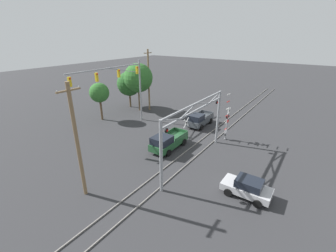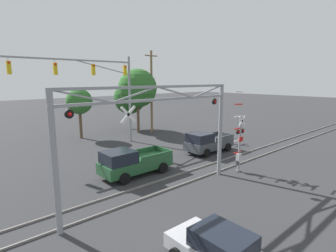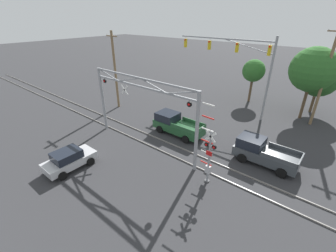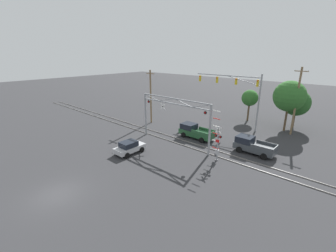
{
  "view_description": "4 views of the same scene",
  "coord_description": "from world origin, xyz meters",
  "px_view_note": "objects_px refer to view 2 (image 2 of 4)",
  "views": [
    {
      "loc": [
        -17.73,
        6.48,
        12.01
      ],
      "look_at": [
        -2.38,
        17.21,
        4.39
      ],
      "focal_mm": 24.0,
      "sensor_mm": 36.0,
      "label": 1
    },
    {
      "loc": [
        -8.79,
        4.77,
        6.61
      ],
      "look_at": [
        2.02,
        17.16,
        3.67
      ],
      "focal_mm": 28.0,
      "sensor_mm": 36.0,
      "label": 2
    },
    {
      "loc": [
        12.83,
        3.52,
        10.74
      ],
      "look_at": [
        1.8,
        16.97,
        2.06
      ],
      "focal_mm": 24.0,
      "sensor_mm": 36.0,
      "label": 3
    },
    {
      "loc": [
        18.36,
        -6.05,
        11.71
      ],
      "look_at": [
        -0.54,
        15.11,
        2.54
      ],
      "focal_mm": 24.0,
      "sensor_mm": 36.0,
      "label": 4
    }
  ],
  "objects_px": {
    "crossing_gantry": "(158,125)",
    "background_tree_beyond_span": "(130,98)",
    "sedan_waiting": "(220,250)",
    "background_tree_far_left_verge": "(138,88)",
    "background_tree_far_right_verge": "(79,102)",
    "traffic_signal_span": "(103,83)",
    "utility_pole_right": "(152,91)",
    "pickup_truck_lead": "(132,162)",
    "pickup_truck_following": "(207,142)",
    "crossing_signal_mast": "(239,144)"
  },
  "relations": [
    {
      "from": "pickup_truck_lead",
      "to": "background_tree_far_right_verge",
      "type": "height_order",
      "value": "background_tree_far_right_verge"
    },
    {
      "from": "pickup_truck_following",
      "to": "background_tree_beyond_span",
      "type": "xyz_separation_m",
      "value": [
        1.07,
        14.35,
        3.19
      ]
    },
    {
      "from": "pickup_truck_lead",
      "to": "pickup_truck_following",
      "type": "height_order",
      "value": "same"
    },
    {
      "from": "crossing_signal_mast",
      "to": "background_tree_far_right_verge",
      "type": "bearing_deg",
      "value": 102.52
    },
    {
      "from": "traffic_signal_span",
      "to": "pickup_truck_following",
      "type": "distance_m",
      "value": 11.42
    },
    {
      "from": "pickup_truck_lead",
      "to": "utility_pole_right",
      "type": "height_order",
      "value": "utility_pole_right"
    },
    {
      "from": "pickup_truck_lead",
      "to": "background_tree_beyond_span",
      "type": "height_order",
      "value": "background_tree_beyond_span"
    },
    {
      "from": "crossing_signal_mast",
      "to": "pickup_truck_lead",
      "type": "height_order",
      "value": "crossing_signal_mast"
    },
    {
      "from": "crossing_gantry",
      "to": "pickup_truck_following",
      "type": "bearing_deg",
      "value": 24.65
    },
    {
      "from": "traffic_signal_span",
      "to": "utility_pole_right",
      "type": "relative_size",
      "value": 1.15
    },
    {
      "from": "crossing_gantry",
      "to": "pickup_truck_following",
      "type": "height_order",
      "value": "crossing_gantry"
    },
    {
      "from": "pickup_truck_following",
      "to": "background_tree_far_left_verge",
      "type": "distance_m",
      "value": 12.5
    },
    {
      "from": "crossing_signal_mast",
      "to": "traffic_signal_span",
      "type": "bearing_deg",
      "value": 105.28
    },
    {
      "from": "utility_pole_right",
      "to": "pickup_truck_lead",
      "type": "bearing_deg",
      "value": -132.86
    },
    {
      "from": "crossing_gantry",
      "to": "background_tree_far_left_verge",
      "type": "relative_size",
      "value": 1.43
    },
    {
      "from": "crossing_signal_mast",
      "to": "pickup_truck_following",
      "type": "height_order",
      "value": "crossing_signal_mast"
    },
    {
      "from": "crossing_gantry",
      "to": "utility_pole_right",
      "type": "xyz_separation_m",
      "value": [
        10.88,
        14.68,
        0.95
      ]
    },
    {
      "from": "crossing_gantry",
      "to": "sedan_waiting",
      "type": "distance_m",
      "value": 7.17
    },
    {
      "from": "pickup_truck_lead",
      "to": "background_tree_beyond_span",
      "type": "bearing_deg",
      "value": 57.44
    },
    {
      "from": "crossing_gantry",
      "to": "crossing_signal_mast",
      "type": "bearing_deg",
      "value": -5.13
    },
    {
      "from": "sedan_waiting",
      "to": "background_tree_far_right_verge",
      "type": "distance_m",
      "value": 24.21
    },
    {
      "from": "crossing_signal_mast",
      "to": "background_tree_beyond_span",
      "type": "bearing_deg",
      "value": 80.34
    },
    {
      "from": "crossing_gantry",
      "to": "background_tree_beyond_span",
      "type": "xyz_separation_m",
      "value": [
        10.2,
        18.54,
        -0.04
      ]
    },
    {
      "from": "crossing_gantry",
      "to": "pickup_truck_lead",
      "type": "height_order",
      "value": "crossing_gantry"
    },
    {
      "from": "pickup_truck_lead",
      "to": "background_tree_far_left_verge",
      "type": "distance_m",
      "value": 15.62
    },
    {
      "from": "background_tree_beyond_span",
      "to": "background_tree_far_left_verge",
      "type": "height_order",
      "value": "background_tree_far_left_verge"
    },
    {
      "from": "crossing_gantry",
      "to": "crossing_signal_mast",
      "type": "relative_size",
      "value": 1.92
    },
    {
      "from": "background_tree_beyond_span",
      "to": "background_tree_far_right_verge",
      "type": "bearing_deg",
      "value": -171.77
    },
    {
      "from": "crossing_gantry",
      "to": "background_tree_far_left_verge",
      "type": "bearing_deg",
      "value": 58.67
    },
    {
      "from": "traffic_signal_span",
      "to": "utility_pole_right",
      "type": "bearing_deg",
      "value": 16.18
    },
    {
      "from": "pickup_truck_lead",
      "to": "utility_pole_right",
      "type": "distance_m",
      "value": 15.43
    },
    {
      "from": "pickup_truck_lead",
      "to": "background_tree_beyond_span",
      "type": "relative_size",
      "value": 0.82
    },
    {
      "from": "pickup_truck_lead",
      "to": "utility_pole_right",
      "type": "xyz_separation_m",
      "value": [
        10.11,
        10.89,
        4.18
      ]
    },
    {
      "from": "traffic_signal_span",
      "to": "pickup_truck_following",
      "type": "height_order",
      "value": "traffic_signal_span"
    },
    {
      "from": "sedan_waiting",
      "to": "background_tree_beyond_span",
      "type": "xyz_separation_m",
      "value": [
        12.27,
        24.5,
        3.37
      ]
    },
    {
      "from": "background_tree_beyond_span",
      "to": "background_tree_far_right_verge",
      "type": "distance_m",
      "value": 7.36
    },
    {
      "from": "crossing_gantry",
      "to": "traffic_signal_span",
      "type": "relative_size",
      "value": 0.99
    },
    {
      "from": "pickup_truck_lead",
      "to": "sedan_waiting",
      "type": "bearing_deg",
      "value": -106.3
    },
    {
      "from": "crossing_signal_mast",
      "to": "background_tree_far_left_verge",
      "type": "relative_size",
      "value": 0.74
    },
    {
      "from": "pickup_truck_following",
      "to": "background_tree_far_left_verge",
      "type": "relative_size",
      "value": 0.61
    },
    {
      "from": "traffic_signal_span",
      "to": "pickup_truck_lead",
      "type": "height_order",
      "value": "traffic_signal_span"
    },
    {
      "from": "pickup_truck_following",
      "to": "sedan_waiting",
      "type": "bearing_deg",
      "value": -137.84
    },
    {
      "from": "background_tree_far_left_verge",
      "to": "crossing_signal_mast",
      "type": "bearing_deg",
      "value": -99.29
    },
    {
      "from": "background_tree_far_right_verge",
      "to": "pickup_truck_following",
      "type": "bearing_deg",
      "value": -64.94
    },
    {
      "from": "traffic_signal_span",
      "to": "background_tree_far_left_verge",
      "type": "bearing_deg",
      "value": 27.9
    },
    {
      "from": "crossing_signal_mast",
      "to": "traffic_signal_span",
      "type": "relative_size",
      "value": 0.51
    },
    {
      "from": "pickup_truck_lead",
      "to": "background_tree_far_right_verge",
      "type": "relative_size",
      "value": 0.91
    },
    {
      "from": "crossing_signal_mast",
      "to": "traffic_signal_span",
      "type": "distance_m",
      "value": 14.22
    },
    {
      "from": "pickup_truck_following",
      "to": "background_tree_far_right_verge",
      "type": "distance_m",
      "value": 15.02
    },
    {
      "from": "traffic_signal_span",
      "to": "pickup_truck_lead",
      "type": "relative_size",
      "value": 2.23
    }
  ]
}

